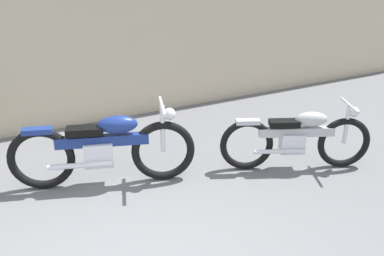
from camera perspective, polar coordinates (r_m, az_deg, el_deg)
The scene contains 3 objects.
building_wall at distance 7.10m, azimuth -20.81°, elevation 10.19°, with size 18.00×0.30×2.73m, color beige.
motorcycle_blue at distance 5.34m, azimuth -11.41°, elevation -2.61°, with size 2.16×0.94×1.01m.
motorcycle_silver at distance 5.81m, azimuth 13.66°, elevation -1.31°, with size 1.84×0.98×0.89m.
Camera 1 is at (-0.82, -2.81, 2.73)m, focal length 40.63 mm.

